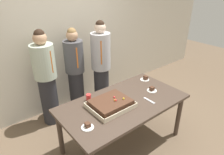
{
  "coord_description": "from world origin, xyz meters",
  "views": [
    {
      "loc": [
        -1.64,
        -1.78,
        2.34
      ],
      "look_at": [
        -0.09,
        0.15,
        1.11
      ],
      "focal_mm": 32.75,
      "sensor_mm": 36.0,
      "label": 1
    }
  ],
  "objects_px": {
    "plated_slice_near_left": "(88,126)",
    "person_striped_tie_right": "(75,71)",
    "cake_server_utensil": "(149,100)",
    "drink_cup_nearest": "(89,98)",
    "plated_slice_far_left": "(152,90)",
    "plated_slice_near_right": "(145,79)",
    "person_serving_front": "(101,66)",
    "party_table": "(123,107)",
    "person_green_shirt_behind": "(46,78)",
    "sheet_cake": "(111,104)"
  },
  "relations": [
    {
      "from": "plated_slice_near_left",
      "to": "person_striped_tie_right",
      "type": "relative_size",
      "value": 0.09
    },
    {
      "from": "plated_slice_near_left",
      "to": "cake_server_utensil",
      "type": "height_order",
      "value": "plated_slice_near_left"
    },
    {
      "from": "drink_cup_nearest",
      "to": "plated_slice_far_left",
      "type": "bearing_deg",
      "value": -22.64
    },
    {
      "from": "plated_slice_near_left",
      "to": "plated_slice_near_right",
      "type": "bearing_deg",
      "value": 16.4
    },
    {
      "from": "plated_slice_far_left",
      "to": "person_serving_front",
      "type": "bearing_deg",
      "value": 101.02
    },
    {
      "from": "cake_server_utensil",
      "to": "person_striped_tie_right",
      "type": "xyz_separation_m",
      "value": [
        -0.37,
        1.43,
        0.06
      ]
    },
    {
      "from": "plated_slice_near_left",
      "to": "person_serving_front",
      "type": "height_order",
      "value": "person_serving_front"
    },
    {
      "from": "party_table",
      "to": "person_striped_tie_right",
      "type": "distance_m",
      "value": 1.23
    },
    {
      "from": "party_table",
      "to": "cake_server_utensil",
      "type": "height_order",
      "value": "cake_server_utensil"
    },
    {
      "from": "plated_slice_near_right",
      "to": "plated_slice_far_left",
      "type": "height_order",
      "value": "plated_slice_near_right"
    },
    {
      "from": "person_serving_front",
      "to": "person_green_shirt_behind",
      "type": "xyz_separation_m",
      "value": [
        -0.95,
        0.22,
        -0.03
      ]
    },
    {
      "from": "drink_cup_nearest",
      "to": "person_serving_front",
      "type": "distance_m",
      "value": 0.97
    },
    {
      "from": "party_table",
      "to": "person_striped_tie_right",
      "type": "xyz_separation_m",
      "value": [
        -0.07,
        1.22,
        0.15
      ]
    },
    {
      "from": "drink_cup_nearest",
      "to": "plated_slice_near_right",
      "type": "bearing_deg",
      "value": -3.0
    },
    {
      "from": "person_green_shirt_behind",
      "to": "person_striped_tie_right",
      "type": "xyz_separation_m",
      "value": [
        0.54,
        0.0,
        -0.03
      ]
    },
    {
      "from": "plated_slice_near_right",
      "to": "person_striped_tie_right",
      "type": "relative_size",
      "value": 0.09
    },
    {
      "from": "plated_slice_far_left",
      "to": "drink_cup_nearest",
      "type": "distance_m",
      "value": 0.98
    },
    {
      "from": "plated_slice_near_right",
      "to": "party_table",
      "type": "bearing_deg",
      "value": -159.54
    },
    {
      "from": "person_serving_front",
      "to": "person_striped_tie_right",
      "type": "height_order",
      "value": "person_serving_front"
    },
    {
      "from": "sheet_cake",
      "to": "cake_server_utensil",
      "type": "xyz_separation_m",
      "value": [
        0.52,
        -0.23,
        -0.04
      ]
    },
    {
      "from": "drink_cup_nearest",
      "to": "party_table",
      "type": "bearing_deg",
      "value": -42.49
    },
    {
      "from": "party_table",
      "to": "plated_slice_near_left",
      "type": "bearing_deg",
      "value": -168.12
    },
    {
      "from": "sheet_cake",
      "to": "plated_slice_near_left",
      "type": "height_order",
      "value": "sheet_cake"
    },
    {
      "from": "sheet_cake",
      "to": "cake_server_utensil",
      "type": "height_order",
      "value": "sheet_cake"
    },
    {
      "from": "drink_cup_nearest",
      "to": "person_serving_front",
      "type": "relative_size",
      "value": 0.06
    },
    {
      "from": "plated_slice_far_left",
      "to": "person_green_shirt_behind",
      "type": "distance_m",
      "value": 1.71
    },
    {
      "from": "cake_server_utensil",
      "to": "drink_cup_nearest",
      "type": "bearing_deg",
      "value": 140.89
    },
    {
      "from": "drink_cup_nearest",
      "to": "person_green_shirt_behind",
      "type": "relative_size",
      "value": 0.06
    },
    {
      "from": "party_table",
      "to": "sheet_cake",
      "type": "height_order",
      "value": "sheet_cake"
    },
    {
      "from": "person_serving_front",
      "to": "plated_slice_near_left",
      "type": "bearing_deg",
      "value": -12.35
    },
    {
      "from": "plated_slice_far_left",
      "to": "person_green_shirt_behind",
      "type": "xyz_separation_m",
      "value": [
        -1.15,
        1.26,
        0.07
      ]
    },
    {
      "from": "sheet_cake",
      "to": "cake_server_utensil",
      "type": "distance_m",
      "value": 0.57
    },
    {
      "from": "plated_slice_near_left",
      "to": "plated_slice_far_left",
      "type": "xyz_separation_m",
      "value": [
        1.23,
        0.1,
        0.0
      ]
    },
    {
      "from": "plated_slice_far_left",
      "to": "cake_server_utensil",
      "type": "relative_size",
      "value": 0.75
    },
    {
      "from": "person_serving_front",
      "to": "person_striped_tie_right",
      "type": "relative_size",
      "value": 1.07
    },
    {
      "from": "sheet_cake",
      "to": "person_serving_front",
      "type": "xyz_separation_m",
      "value": [
        0.56,
        0.98,
        0.07
      ]
    },
    {
      "from": "plated_slice_near_left",
      "to": "plated_slice_near_right",
      "type": "relative_size",
      "value": 1.0
    },
    {
      "from": "person_serving_front",
      "to": "person_striped_tie_right",
      "type": "bearing_deg",
      "value": -88.66
    },
    {
      "from": "person_striped_tie_right",
      "to": "plated_slice_near_right",
      "type": "bearing_deg",
      "value": 47.42
    },
    {
      "from": "person_striped_tie_right",
      "to": "party_table",
      "type": "bearing_deg",
      "value": 10.24
    },
    {
      "from": "sheet_cake",
      "to": "person_serving_front",
      "type": "height_order",
      "value": "person_serving_front"
    },
    {
      "from": "person_serving_front",
      "to": "plated_slice_far_left",
      "type": "bearing_deg",
      "value": 40.71
    },
    {
      "from": "sheet_cake",
      "to": "plated_slice_far_left",
      "type": "distance_m",
      "value": 0.76
    },
    {
      "from": "drink_cup_nearest",
      "to": "person_green_shirt_behind",
      "type": "bearing_deg",
      "value": 105.74
    },
    {
      "from": "party_table",
      "to": "person_serving_front",
      "type": "bearing_deg",
      "value": 71.15
    },
    {
      "from": "plated_slice_far_left",
      "to": "person_striped_tie_right",
      "type": "distance_m",
      "value": 1.41
    },
    {
      "from": "sheet_cake",
      "to": "person_striped_tie_right",
      "type": "relative_size",
      "value": 0.36
    },
    {
      "from": "plated_slice_near_left",
      "to": "sheet_cake",
      "type": "bearing_deg",
      "value": 19.28
    },
    {
      "from": "party_table",
      "to": "sheet_cake",
      "type": "xyz_separation_m",
      "value": [
        -0.22,
        0.02,
        0.13
      ]
    },
    {
      "from": "plated_slice_near_left",
      "to": "plated_slice_near_right",
      "type": "distance_m",
      "value": 1.49
    }
  ]
}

